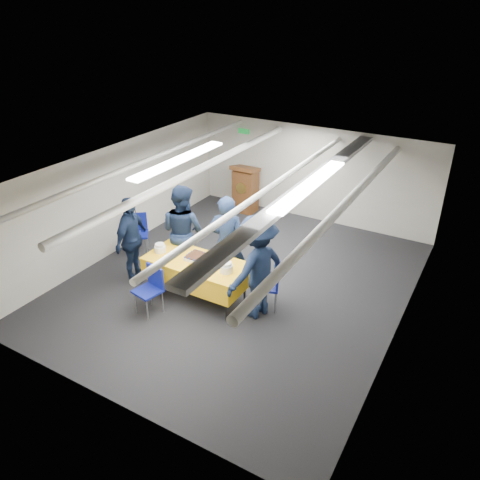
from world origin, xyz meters
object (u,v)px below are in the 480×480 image
(chair_near, at_px, (151,285))
(chair_left, at_px, (138,229))
(podium, at_px, (245,189))
(sailor_c, at_px, (132,240))
(sheet_cake, at_px, (199,258))
(sailor_b, at_px, (183,231))
(sailor_a, at_px, (227,243))
(serving_table, at_px, (196,271))
(chair_right, at_px, (272,282))
(sailor_d, at_px, (257,267))

(chair_near, bearing_deg, chair_left, 136.61)
(podium, relative_size, chair_near, 1.44)
(sailor_c, bearing_deg, sheet_cake, -96.33)
(sheet_cake, relative_size, sailor_b, 0.25)
(chair_near, relative_size, sailor_a, 0.47)
(serving_table, distance_m, chair_left, 2.24)
(chair_left, bearing_deg, sheet_cake, -19.58)
(serving_table, distance_m, sailor_c, 1.46)
(sheet_cake, bearing_deg, chair_right, 13.61)
(chair_near, height_order, chair_left, same)
(chair_right, xyz_separation_m, sailor_b, (-2.04, 0.22, 0.40))
(chair_right, distance_m, sailor_d, 0.51)
(chair_right, distance_m, chair_left, 3.44)
(serving_table, xyz_separation_m, sailor_d, (1.18, 0.10, 0.37))
(sheet_cake, xyz_separation_m, chair_right, (1.30, 0.31, -0.28))
(chair_near, distance_m, sailor_c, 1.24)
(chair_left, distance_m, sailor_b, 1.44)
(chair_near, bearing_deg, sailor_d, 27.74)
(sailor_a, relative_size, sailor_b, 1.00)
(sailor_d, bearing_deg, chair_near, -43.81)
(sheet_cake, height_order, chair_right, chair_right)
(sailor_b, bearing_deg, chair_right, 177.76)
(sheet_cake, bearing_deg, serving_table, -109.03)
(serving_table, height_order, sailor_d, sailor_d)
(chair_left, xyz_separation_m, sailor_b, (1.37, -0.22, 0.40))
(chair_near, xyz_separation_m, sailor_c, (-0.99, 0.67, 0.32))
(podium, height_order, chair_right, podium)
(sheet_cake, xyz_separation_m, sailor_b, (-0.74, 0.54, 0.12))
(chair_near, xyz_separation_m, sailor_b, (-0.29, 1.35, 0.40))
(podium, height_order, sailor_a, sailor_a)
(podium, bearing_deg, sailor_b, -82.24)
(sheet_cake, relative_size, chair_right, 0.53)
(chair_near, bearing_deg, sailor_a, 62.03)
(serving_table, bearing_deg, podium, 106.75)
(sailor_c, bearing_deg, sailor_a, -80.48)
(sailor_b, xyz_separation_m, sailor_c, (-0.71, -0.68, -0.08))
(chair_right, relative_size, sailor_d, 0.47)
(sailor_a, xyz_separation_m, sailor_c, (-1.71, -0.67, -0.08))
(chair_near, xyz_separation_m, chair_right, (1.76, 1.13, 0.00))
(podium, xyz_separation_m, sailor_a, (1.44, -3.27, 0.32))
(sailor_a, bearing_deg, chair_right, 145.58)
(chair_left, relative_size, sailor_b, 0.47)
(sheet_cake, height_order, sailor_c, sailor_c)
(serving_table, height_order, sailor_a, sailor_a)
(serving_table, bearing_deg, sailor_d, 4.91)
(podium, relative_size, sailor_c, 0.73)
(podium, height_order, sailor_c, sailor_c)
(serving_table, distance_m, chair_right, 1.38)
(chair_right, relative_size, sailor_b, 0.47)
(sheet_cake, xyz_separation_m, sailor_c, (-1.45, -0.14, 0.04))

